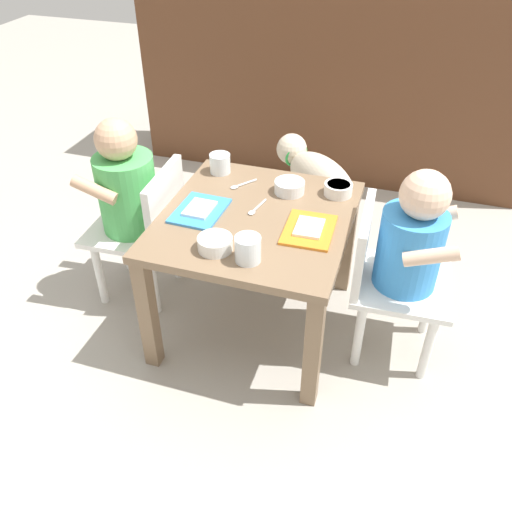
% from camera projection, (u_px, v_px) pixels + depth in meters
% --- Properties ---
extents(ground_plane, '(7.00, 7.00, 0.00)m').
position_uv_depth(ground_plane, '(256.00, 320.00, 1.83)').
color(ground_plane, '#9E998E').
extents(kitchen_cabinet_back, '(1.80, 0.32, 0.90)m').
position_uv_depth(kitchen_cabinet_back, '(335.00, 77.00, 2.47)').
color(kitchen_cabinet_back, '#56331E').
rests_on(kitchen_cabinet_back, ground).
extents(dining_table, '(0.55, 0.60, 0.42)m').
position_uv_depth(dining_table, '(256.00, 235.00, 1.62)').
color(dining_table, '#7A6047').
rests_on(dining_table, ground).
extents(seated_child_left, '(0.29, 0.29, 0.65)m').
position_uv_depth(seated_child_left, '(130.00, 194.00, 1.72)').
color(seated_child_left, white).
rests_on(seated_child_left, ground).
extents(seated_child_right, '(0.29, 0.29, 0.63)m').
position_uv_depth(seated_child_right, '(406.00, 248.00, 1.50)').
color(seated_child_right, white).
rests_on(seated_child_right, ground).
extents(dog, '(0.42, 0.39, 0.34)m').
position_uv_depth(dog, '(316.00, 176.00, 2.18)').
color(dog, beige).
rests_on(dog, ground).
extents(food_tray_left, '(0.14, 0.18, 0.02)m').
position_uv_depth(food_tray_left, '(200.00, 210.00, 1.59)').
color(food_tray_left, '#388CD8').
rests_on(food_tray_left, dining_table).
extents(food_tray_right, '(0.14, 0.19, 0.02)m').
position_uv_depth(food_tray_right, '(309.00, 229.00, 1.51)').
color(food_tray_right, orange).
rests_on(food_tray_right, dining_table).
extents(water_cup_left, '(0.07, 0.07, 0.06)m').
position_uv_depth(water_cup_left, '(220.00, 164.00, 1.78)').
color(water_cup_left, white).
rests_on(water_cup_left, dining_table).
extents(water_cup_right, '(0.07, 0.07, 0.07)m').
position_uv_depth(water_cup_right, '(248.00, 250.00, 1.38)').
color(water_cup_right, white).
rests_on(water_cup_right, dining_table).
extents(cereal_bowl_left_side, '(0.09, 0.09, 0.04)m').
position_uv_depth(cereal_bowl_left_side, '(290.00, 186.00, 1.67)').
color(cereal_bowl_left_side, white).
rests_on(cereal_bowl_left_side, dining_table).
extents(veggie_bowl_far, '(0.09, 0.09, 0.04)m').
position_uv_depth(veggie_bowl_far, '(215.00, 243.00, 1.43)').
color(veggie_bowl_far, white).
rests_on(veggie_bowl_far, dining_table).
extents(cereal_bowl_right_side, '(0.09, 0.09, 0.04)m').
position_uv_depth(cereal_bowl_right_side, '(338.00, 189.00, 1.66)').
color(cereal_bowl_right_side, white).
rests_on(cereal_bowl_right_side, dining_table).
extents(spoon_by_left_tray, '(0.07, 0.09, 0.01)m').
position_uv_depth(spoon_by_left_tray, '(241.00, 185.00, 1.72)').
color(spoon_by_left_tray, silver).
rests_on(spoon_by_left_tray, dining_table).
extents(spoon_by_right_tray, '(0.03, 0.10, 0.01)m').
position_uv_depth(spoon_by_right_tray, '(256.00, 209.00, 1.60)').
color(spoon_by_right_tray, silver).
rests_on(spoon_by_right_tray, dining_table).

